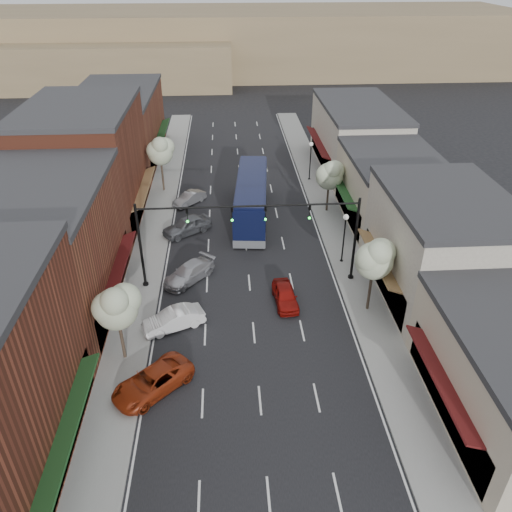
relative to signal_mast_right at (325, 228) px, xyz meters
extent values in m
plane|color=black|center=(-5.62, -8.00, -4.62)|extent=(160.00, 160.00, 0.00)
cube|color=gray|center=(-14.02, 10.50, -4.55)|extent=(2.80, 73.00, 0.15)
cube|color=gray|center=(2.78, 10.50, -4.55)|extent=(2.80, 73.00, 0.15)
cube|color=gray|center=(-12.62, 10.50, -4.55)|extent=(0.25, 73.00, 0.17)
cube|color=gray|center=(1.38, 10.50, -4.55)|extent=(0.25, 73.00, 0.17)
cube|color=black|center=(-15.72, -16.00, -3.02)|extent=(0.60, 11.90, 2.60)
cube|color=#1C461E|center=(-14.92, -16.00, -1.52)|extent=(1.07, 9.80, 0.49)
cube|color=brown|center=(-19.92, -2.00, -0.12)|extent=(9.00, 14.00, 9.00)
cube|color=#2D2D30|center=(-19.92, -2.00, 4.58)|extent=(9.20, 14.10, 0.40)
cube|color=black|center=(-15.72, -2.00, -3.02)|extent=(0.60, 11.90, 2.60)
cube|color=#501212|center=(-14.92, -2.00, -1.52)|extent=(1.07, 9.80, 0.49)
cube|color=brown|center=(-19.92, 12.00, 0.63)|extent=(9.00, 14.00, 10.50)
cube|color=#2D2D30|center=(-19.92, 12.00, 6.08)|extent=(9.20, 14.10, 0.40)
cube|color=black|center=(-15.72, 12.00, -3.02)|extent=(0.60, 11.90, 2.60)
cube|color=olive|center=(-14.92, 12.00, -1.52)|extent=(1.07, 9.80, 0.49)
cube|color=brown|center=(-19.92, 28.00, -0.62)|extent=(9.00, 18.00, 8.00)
cube|color=#2D2D30|center=(-19.92, 28.00, 3.58)|extent=(9.20, 18.10, 0.40)
cube|color=black|center=(-15.72, 28.00, -3.02)|extent=(0.60, 15.30, 2.60)
cube|color=#1C461E|center=(-14.92, 28.00, -1.52)|extent=(1.07, 12.60, 0.49)
cube|color=black|center=(4.48, -14.00, -3.02)|extent=(0.60, 10.20, 2.60)
cube|color=#501212|center=(3.68, -14.00, -1.52)|extent=(1.07, 8.40, 0.49)
cube|color=#BDB5A2|center=(8.18, -2.00, -0.87)|extent=(8.00, 12.00, 7.50)
cube|color=#2D2D30|center=(8.18, -2.00, 3.08)|extent=(8.20, 12.10, 0.40)
cube|color=black|center=(4.48, -2.00, -3.02)|extent=(0.60, 10.20, 2.60)
cube|color=olive|center=(3.68, -2.00, -1.52)|extent=(1.07, 8.40, 0.49)
cube|color=#BAAA94|center=(8.18, 10.00, -1.62)|extent=(8.00, 12.00, 6.00)
cube|color=#2D2D30|center=(8.18, 10.00, 1.58)|extent=(8.20, 12.10, 0.40)
cube|color=black|center=(4.48, 10.00, -3.02)|extent=(0.60, 10.20, 2.60)
cube|color=#1C461E|center=(3.68, 10.00, -1.52)|extent=(1.07, 8.40, 0.49)
cube|color=#BDB5A2|center=(8.18, 24.00, -1.12)|extent=(8.00, 16.00, 7.00)
cube|color=#2D2D30|center=(8.18, 24.00, 2.58)|extent=(8.20, 16.10, 0.40)
cube|color=black|center=(4.48, 24.00, -3.02)|extent=(0.60, 13.60, 2.60)
cube|color=#501212|center=(3.68, 24.00, -1.52)|extent=(1.07, 11.20, 0.49)
cube|color=#7A6647|center=(-5.62, 82.00, 1.38)|extent=(120.00, 30.00, 12.00)
cube|color=#7A6647|center=(-30.62, 70.00, -0.62)|extent=(50.00, 20.00, 8.00)
cylinder|color=black|center=(2.38, 0.00, -4.47)|extent=(0.44, 0.44, 0.30)
cylinder|color=black|center=(2.38, 0.00, -1.12)|extent=(0.20, 0.20, 7.00)
cylinder|color=black|center=(-1.62, 0.00, 1.98)|extent=(8.00, 0.14, 0.14)
imported|color=black|center=(-1.22, 0.00, 1.38)|extent=(0.18, 0.46, 1.10)
sphere|color=#19E533|center=(-1.22, -0.12, 0.96)|extent=(0.18, 0.18, 0.18)
imported|color=black|center=(-4.42, 0.00, 1.38)|extent=(0.18, 0.46, 1.10)
sphere|color=#19E533|center=(-4.42, -0.12, 0.96)|extent=(0.18, 0.18, 0.18)
cylinder|color=black|center=(-13.62, 0.00, -4.47)|extent=(0.44, 0.44, 0.30)
cylinder|color=black|center=(-13.62, 0.00, -1.12)|extent=(0.20, 0.20, 7.00)
cylinder|color=black|center=(-9.62, 0.00, 1.98)|extent=(8.00, 0.14, 0.14)
imported|color=black|center=(-10.02, 0.00, 1.38)|extent=(0.18, 0.46, 1.10)
sphere|color=#19E533|center=(-10.02, -0.12, 0.96)|extent=(0.18, 0.18, 0.18)
imported|color=black|center=(-6.82, 0.00, 1.38)|extent=(0.18, 0.46, 1.10)
sphere|color=#19E533|center=(-6.82, -0.12, 0.96)|extent=(0.18, 0.18, 0.18)
cylinder|color=#47382B|center=(2.68, -4.00, -2.77)|extent=(0.20, 0.20, 3.71)
sphere|color=#ADC295|center=(2.68, -4.00, -0.45)|extent=(2.60, 2.60, 2.60)
sphere|color=#ADC295|center=(3.18, -3.70, 0.02)|extent=(2.00, 2.00, 2.00)
sphere|color=#ADC295|center=(2.28, -4.30, -0.10)|extent=(1.90, 1.90, 1.90)
sphere|color=#ADC295|center=(2.78, -4.50, 0.48)|extent=(1.70, 1.70, 1.70)
cylinder|color=#47382B|center=(2.68, 12.00, -2.96)|extent=(0.20, 0.20, 3.33)
sphere|color=#ADC295|center=(2.68, 12.00, -0.88)|extent=(2.60, 2.60, 2.60)
sphere|color=#ADC295|center=(3.18, 12.30, -0.46)|extent=(2.00, 2.00, 2.00)
sphere|color=#ADC295|center=(2.28, 11.70, -0.57)|extent=(1.90, 1.90, 1.90)
sphere|color=#ADC295|center=(2.78, 11.50, -0.05)|extent=(1.70, 1.70, 1.70)
cylinder|color=#47382B|center=(-13.92, -8.00, -2.86)|extent=(0.20, 0.20, 3.52)
sphere|color=#ADC295|center=(-13.92, -8.00, -0.66)|extent=(2.60, 2.60, 2.60)
sphere|color=#ADC295|center=(-13.42, -7.70, -0.22)|extent=(2.00, 2.00, 2.00)
sphere|color=#ADC295|center=(-14.32, -8.30, -0.33)|extent=(1.90, 1.90, 1.90)
sphere|color=#ADC295|center=(-13.82, -8.50, 0.22)|extent=(1.70, 1.70, 1.70)
cylinder|color=#47382B|center=(-13.92, 18.00, -2.70)|extent=(0.20, 0.20, 3.84)
sphere|color=#ADC295|center=(-13.92, 18.00, -0.30)|extent=(2.60, 2.60, 2.60)
sphere|color=#ADC295|center=(-13.42, 18.30, 0.18)|extent=(2.00, 2.00, 2.00)
sphere|color=#ADC295|center=(-14.32, 17.70, 0.06)|extent=(1.90, 1.90, 1.90)
sphere|color=#ADC295|center=(-13.82, 17.50, 0.66)|extent=(1.70, 1.70, 1.70)
cylinder|color=black|center=(2.18, 2.50, -4.52)|extent=(0.28, 0.28, 0.20)
cylinder|color=black|center=(2.18, 2.50, -2.62)|extent=(0.12, 0.12, 4.00)
sphere|color=white|center=(2.18, 2.50, -0.40)|extent=(0.44, 0.44, 0.44)
cylinder|color=black|center=(2.18, 20.00, -4.52)|extent=(0.28, 0.28, 0.20)
cylinder|color=black|center=(2.18, 20.00, -2.62)|extent=(0.12, 0.12, 4.00)
sphere|color=white|center=(2.18, 20.00, -0.40)|extent=(0.44, 0.44, 0.44)
cube|color=black|center=(-4.82, 11.30, -2.52)|extent=(3.92, 13.09, 3.31)
cube|color=#595B60|center=(-4.82, 11.30, -4.03)|extent=(3.94, 13.12, 0.75)
cube|color=black|center=(-4.82, 11.30, -2.04)|extent=(3.89, 12.07, 1.18)
cube|color=black|center=(-4.82, 11.30, -0.81)|extent=(3.65, 12.56, 0.27)
cube|color=black|center=(-5.39, 4.93, -1.83)|extent=(2.23, 0.28, 1.29)
cylinder|color=black|center=(-6.48, 6.92, -4.06)|extent=(0.44, 1.14, 1.12)
cylinder|color=black|center=(-3.96, 6.69, -4.06)|extent=(0.44, 1.14, 1.12)
cylinder|color=black|center=(-5.72, 15.48, -4.06)|extent=(0.44, 1.14, 1.12)
cylinder|color=black|center=(-3.20, 15.26, -4.06)|extent=(0.44, 1.14, 1.12)
cylinder|color=black|center=(-5.86, 13.98, -4.06)|extent=(0.44, 1.14, 1.12)
cylinder|color=black|center=(-3.33, 13.76, -4.06)|extent=(0.44, 1.14, 1.12)
imported|color=maroon|center=(-3.14, -2.79, -3.95)|extent=(1.86, 4.02, 1.34)
imported|color=maroon|center=(-11.82, -10.79, -3.93)|extent=(5.18, 5.08, 1.38)
imported|color=silver|center=(-11.05, -5.12, -3.93)|extent=(4.46, 3.02, 1.39)
imported|color=#A6A6AB|center=(-10.30, 0.70, -3.95)|extent=(4.48, 4.73, 1.35)
imported|color=#585A60|center=(-10.88, 8.40, -3.84)|extent=(4.85, 4.18, 1.57)
imported|color=gray|center=(-10.99, 14.63, -4.00)|extent=(3.49, 3.65, 1.23)
camera|label=1|loc=(-7.10, -32.11, 17.46)|focal=35.00mm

